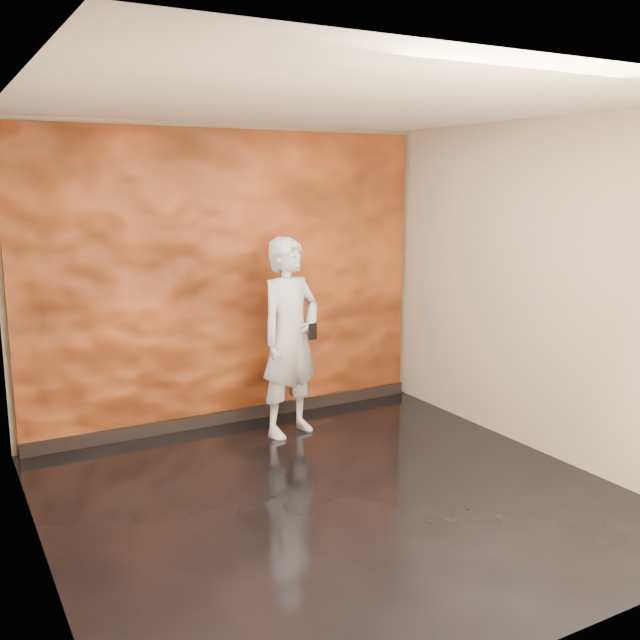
{
  "coord_description": "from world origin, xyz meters",
  "views": [
    {
      "loc": [
        -2.48,
        -4.24,
        2.28
      ],
      "look_at": [
        0.35,
        0.85,
        1.15
      ],
      "focal_mm": 40.0,
      "sensor_mm": 36.0,
      "label": 1
    }
  ],
  "objects": [
    {
      "name": "baseboard",
      "position": [
        0.0,
        1.92,
        0.06
      ],
      "size": [
        3.9,
        0.04,
        0.12
      ],
      "primitive_type": "cube",
      "color": "black",
      "rests_on": "ground"
    },
    {
      "name": "man",
      "position": [
        0.33,
        1.37,
        0.9
      ],
      "size": [
        0.76,
        0.61,
        1.8
      ],
      "primitive_type": "imported",
      "rotation": [
        0.0,
        0.0,
        0.3
      ],
      "color": "#9599A3",
      "rests_on": "ground"
    },
    {
      "name": "feature_wall",
      "position": [
        0.0,
        1.96,
        1.38
      ],
      "size": [
        3.9,
        0.06,
        2.75
      ],
      "primitive_type": "cube",
      "color": "#D35B25",
      "rests_on": "ground"
    },
    {
      "name": "phone",
      "position": [
        0.42,
        1.12,
        0.99
      ],
      "size": [
        0.08,
        0.02,
        0.14
      ],
      "primitive_type": "cube",
      "rotation": [
        0.0,
        0.0,
        -0.01
      ],
      "color": "black",
      "rests_on": "man"
    },
    {
      "name": "room",
      "position": [
        0.0,
        0.0,
        1.4
      ],
      "size": [
        4.02,
        4.02,
        2.81
      ],
      "color": "black",
      "rests_on": "ground"
    }
  ]
}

